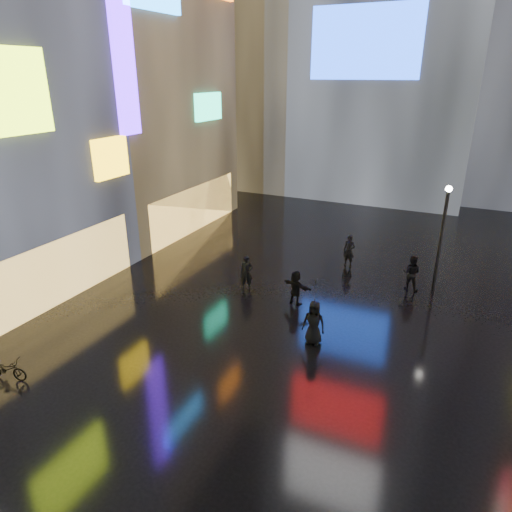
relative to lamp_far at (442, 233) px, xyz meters
The scene contains 11 objects.
ground 6.17m from the lamp_far, 146.06° to the right, with size 140.00×140.00×0.00m, color black.
building_left_far 22.20m from the lamp_far, behind, with size 10.28×12.00×22.00m.
tower_flank_left 28.34m from the lamp_far, 134.27° to the left, with size 10.00×10.00×26.00m, color black.
lamp_far is the anchor object (origin of this frame).
pedestrian_4 8.35m from the lamp_far, 118.30° to the right, with size 0.88×0.57×1.81m, color black.
pedestrian_5 7.41m from the lamp_far, 142.71° to the right, with size 1.51×0.48×1.63m, color black.
pedestrian_6 9.44m from the lamp_far, 154.93° to the right, with size 0.64×0.42×1.75m, color black.
pedestrian_7 2.37m from the lamp_far, 154.57° to the right, with size 0.86×0.67×1.78m, color black.
umbrella_2 8.12m from the lamp_far, 118.30° to the right, with size 1.04×1.06×0.95m, color black.
bicycle 18.96m from the lamp_far, 132.63° to the right, with size 0.53×1.53×0.81m, color black.
pedestrian_8 5.13m from the lamp_far, 166.12° to the left, with size 0.65×0.43×1.78m, color black.
Camera 1 is at (5.19, 0.93, 9.89)m, focal length 32.00 mm.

